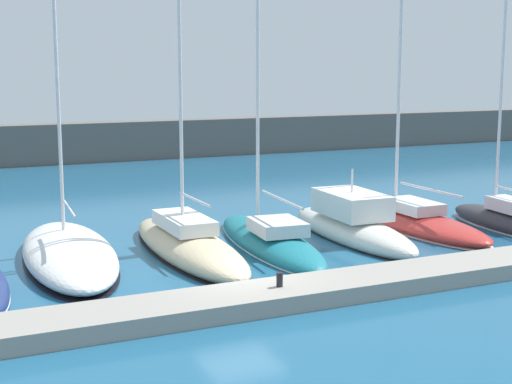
# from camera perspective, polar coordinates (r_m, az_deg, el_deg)

# --- Properties ---
(ground_plane) EXTENTS (120.00, 120.00, 0.00)m
(ground_plane) POSITION_cam_1_polar(r_m,az_deg,el_deg) (24.51, -1.14, -7.47)
(ground_plane) COLOR #1E567A
(dock_pier) EXTENTS (34.69, 2.16, 0.54)m
(dock_pier) POSITION_cam_1_polar(r_m,az_deg,el_deg) (22.95, 0.60, -7.95)
(dock_pier) COLOR gray
(dock_pier) RESTS_ON ground_plane
(breakwater_seawall) EXTENTS (108.00, 2.01, 2.95)m
(breakwater_seawall) POSITION_cam_1_polar(r_m,az_deg,el_deg) (57.59, -15.49, 3.50)
(breakwater_seawall) COLOR #5B5651
(breakwater_seawall) RESTS_ON ground_plane
(sailboat_white_fourth) EXTENTS (4.15, 10.73, 18.14)m
(sailboat_white_fourth) POSITION_cam_1_polar(r_m,az_deg,el_deg) (28.73, -13.92, -4.46)
(sailboat_white_fourth) COLOR white
(sailboat_white_fourth) RESTS_ON ground_plane
(sailboat_sand_fifth) EXTENTS (2.69, 10.50, 18.33)m
(sailboat_sand_fifth) POSITION_cam_1_polar(r_m,az_deg,el_deg) (29.10, -5.15, -3.90)
(sailboat_sand_fifth) COLOR beige
(sailboat_sand_fifth) RESTS_ON ground_plane
(sailboat_teal_sixth) EXTENTS (3.41, 10.13, 18.86)m
(sailboat_teal_sixth) POSITION_cam_1_polar(r_m,az_deg,el_deg) (30.23, 1.05, -3.54)
(sailboat_teal_sixth) COLOR #19707F
(sailboat_teal_sixth) RESTS_ON ground_plane
(motorboat_ivory_seventh) EXTENTS (2.87, 9.46, 3.30)m
(motorboat_ivory_seventh) POSITION_cam_1_polar(r_m,az_deg,el_deg) (32.16, 7.19, -2.54)
(motorboat_ivory_seventh) COLOR silver
(motorboat_ivory_seventh) RESTS_ON ground_plane
(sailboat_red_eighth) EXTENTS (3.02, 10.32, 21.53)m
(sailboat_red_eighth) POSITION_cam_1_polar(r_m,az_deg,el_deg) (34.64, 11.58, -1.89)
(sailboat_red_eighth) COLOR #B72D28
(sailboat_red_eighth) RESTS_ON ground_plane
(sailboat_charcoal_ninth) EXTENTS (2.58, 6.99, 12.37)m
(sailboat_charcoal_ninth) POSITION_cam_1_polar(r_m,az_deg,el_deg) (35.50, 18.12, -1.92)
(sailboat_charcoal_ninth) COLOR #2D2D33
(sailboat_charcoal_ninth) RESTS_ON ground_plane
(dock_bollard) EXTENTS (0.20, 0.20, 0.44)m
(dock_bollard) POSITION_cam_1_polar(r_m,az_deg,el_deg) (23.03, 1.79, -6.61)
(dock_bollard) COLOR black
(dock_bollard) RESTS_ON dock_pier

